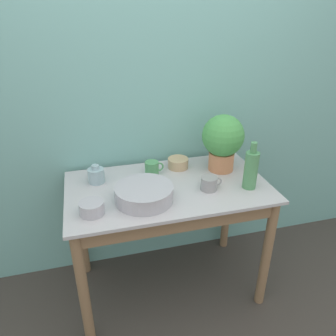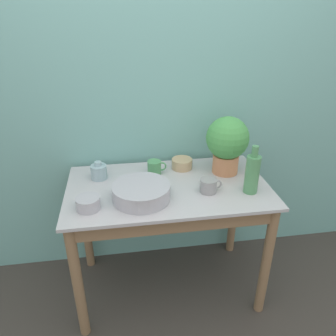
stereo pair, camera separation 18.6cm
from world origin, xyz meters
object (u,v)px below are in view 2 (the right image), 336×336
(potted_plant, at_px, (227,142))
(mug_green, at_px, (155,168))
(bowl_small_steel, at_px, (88,203))
(bowl_wash_large, at_px, (141,192))
(mug_grey, at_px, (209,185))
(bottle_short, at_px, (99,172))
(bowl_small_tan, at_px, (182,164))
(bottle_tall, at_px, (252,173))

(potted_plant, relative_size, mug_green, 3.03)
(mug_green, bearing_deg, bowl_small_steel, -139.20)
(bowl_wash_large, distance_m, mug_grey, 0.40)
(mug_grey, relative_size, bowl_small_steel, 1.01)
(potted_plant, distance_m, bowl_small_steel, 0.93)
(bowl_wash_large, relative_size, bottle_short, 2.82)
(mug_grey, xyz_separation_m, bowl_small_steel, (-0.69, -0.08, -0.01))
(mug_green, xyz_separation_m, mug_grey, (0.29, -0.27, -0.00))
(bottle_short, relative_size, bowl_small_tan, 0.85)
(mug_grey, height_order, bowl_small_steel, mug_grey)
(bottle_tall, distance_m, bottle_short, 0.93)
(mug_green, bearing_deg, mug_grey, -43.40)
(potted_plant, bearing_deg, bowl_wash_large, -156.43)
(mug_green, bearing_deg, bottle_tall, -30.33)
(bottle_tall, bearing_deg, bowl_wash_large, 178.30)
(bottle_short, bearing_deg, potted_plant, -2.43)
(mug_green, distance_m, bowl_small_steel, 0.53)
(bottle_short, relative_size, bowl_small_steel, 0.89)
(mug_green, height_order, bowl_small_tan, mug_green)
(potted_plant, relative_size, bottle_short, 3.22)
(bottle_short, height_order, bowl_small_steel, bottle_short)
(mug_grey, bearing_deg, bottle_short, 157.68)
(bottle_short, bearing_deg, bowl_wash_large, -49.17)
(bottle_tall, distance_m, bowl_small_steel, 0.93)
(mug_grey, bearing_deg, bottle_tall, -9.02)
(bowl_wash_large, height_order, bottle_short, bottle_short)
(bowl_wash_large, xyz_separation_m, mug_green, (0.11, 0.29, 0.00))
(mug_green, relative_size, mug_grey, 0.94)
(mug_grey, relative_size, bowl_small_tan, 0.96)
(bottle_short, distance_m, mug_green, 0.35)
(potted_plant, bearing_deg, mug_grey, -126.93)
(bowl_wash_large, height_order, mug_grey, bowl_wash_large)
(bottle_short, xyz_separation_m, mug_green, (0.35, 0.01, -0.00))
(bowl_small_steel, bearing_deg, bowl_wash_large, 10.88)
(bottle_short, bearing_deg, bowl_small_steel, -97.90)
(bottle_tall, bearing_deg, bottle_short, 161.15)
(bowl_wash_large, bearing_deg, potted_plant, 23.57)
(bottle_tall, relative_size, mug_green, 2.37)
(mug_grey, bearing_deg, potted_plant, 53.07)
(mug_grey, bearing_deg, bowl_small_steel, -173.74)
(bottle_tall, bearing_deg, mug_green, 149.67)
(bottle_tall, distance_m, mug_green, 0.61)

